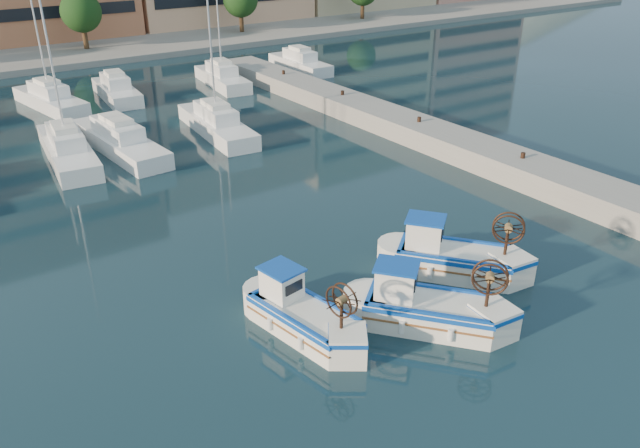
# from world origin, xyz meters

# --- Properties ---
(ground) EXTENTS (300.00, 300.00, 0.00)m
(ground) POSITION_xyz_m (0.00, 0.00, 0.00)
(ground) COLOR #17313D
(ground) RESTS_ON ground
(quay) EXTENTS (3.00, 60.00, 1.20)m
(quay) POSITION_xyz_m (13.00, 8.00, 0.60)
(quay) COLOR gray
(quay) RESTS_ON ground
(yacht_marina) EXTENTS (36.78, 22.46, 11.50)m
(yacht_marina) POSITION_xyz_m (-3.08, 27.96, 0.53)
(yacht_marina) COLOR white
(yacht_marina) RESTS_ON ground
(fishing_boat_a) EXTENTS (2.40, 4.39, 2.67)m
(fishing_boat_a) POSITION_xyz_m (-4.33, 1.27, 0.74)
(fishing_boat_a) COLOR white
(fishing_boat_a) RESTS_ON ground
(fishing_boat_b) EXTENTS (4.23, 4.58, 2.87)m
(fishing_boat_b) POSITION_xyz_m (-0.66, -0.90, 0.79)
(fishing_boat_b) COLOR white
(fishing_boat_b) RESTS_ON ground
(fishing_boat_c) EXTENTS (4.26, 4.68, 2.92)m
(fishing_boat_c) POSITION_xyz_m (2.62, 1.11, 0.80)
(fishing_boat_c) COLOR white
(fishing_boat_c) RESTS_ON ground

